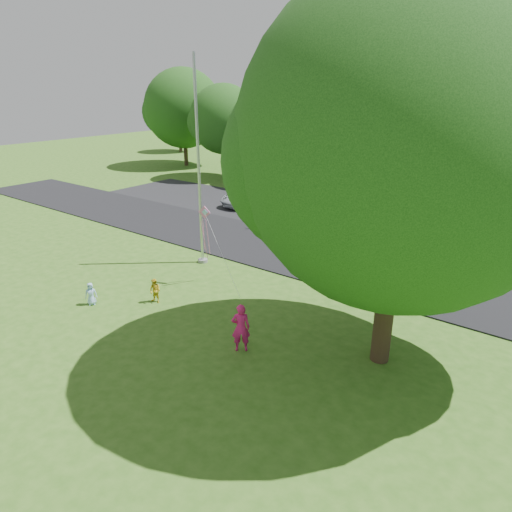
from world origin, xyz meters
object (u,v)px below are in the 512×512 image
Objects in this scene: woman at (241,328)px; child_blue at (91,294)px; flagpole at (199,182)px; kite at (205,223)px; trash_can at (367,239)px; child_yellow at (155,291)px; big_tree at (398,153)px; street_lamp at (304,178)px.

woman is 1.81× the size of child_blue.
flagpole reaches higher than kite.
woman is 7.26m from child_blue.
woman is 6.23m from kite.
trash_can is at bearing 52.04° from flagpole.
flagpole is at bearing -77.63° from woman.
woman is 5.24m from child_yellow.
child_blue reaches higher than trash_can.
flagpole reaches higher than trash_can.
big_tree is 2.30× the size of kite.
child_yellow is 1.09× the size of child_blue.
big_tree reaches higher than child_yellow.
woman is at bearing -50.22° from kite.
child_yellow is at bearing -47.41° from woman.
street_lamp is 5.60× the size of child_blue.
big_tree reaches higher than kite.
big_tree reaches higher than flagpole.
flagpole is 10.26× the size of child_blue.
kite is (-4.76, 3.46, 2.02)m from woman.
child_yellow is at bearing -112.84° from kite.
child_blue is at bearing -114.03° from trash_can.
woman is at bearing -150.04° from big_tree.
street_lamp is 5.48m from trash_can.
big_tree is (9.66, -10.97, 3.56)m from street_lamp.
kite is (-3.71, -9.21, 2.47)m from trash_can.
child_yellow is 3.67m from kite.
child_yellow is at bearing -70.52° from flagpole.
trash_can is (5.75, 7.37, -3.73)m from flagpole.
kite is (0.93, -9.80, -0.38)m from street_lamp.
child_blue is at bearing -163.33° from big_tree.
big_tree is 7.51m from woman.
trash_can is at bearing 60.70° from child_yellow.
street_lamp reaches higher than trash_can.
child_yellow is (-9.15, -1.59, -6.31)m from big_tree.
flagpole is 1.83× the size of street_lamp.
child_blue is (-0.36, -6.34, -3.68)m from flagpole.
trash_can is at bearing 12.10° from child_blue.
kite reaches higher than trash_can.
flagpole is 7.34m from child_blue.
big_tree is 13.25m from child_blue.
big_tree is (10.78, -3.01, 2.67)m from flagpole.
street_lamp is 0.46× the size of big_tree.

